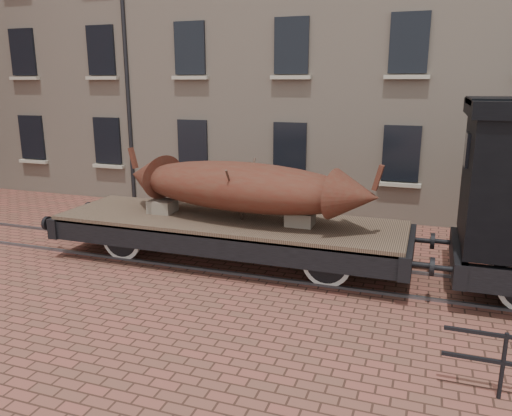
% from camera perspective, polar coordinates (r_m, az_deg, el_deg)
% --- Properties ---
extents(ground, '(90.00, 90.00, 0.00)m').
position_cam_1_polar(ground, '(11.68, 9.08, -7.61)').
color(ground, brown).
extents(warehouse_cream, '(40.00, 10.19, 14.00)m').
position_cam_1_polar(warehouse_cream, '(20.90, 23.96, 20.46)').
color(warehouse_cream, '#BFA991').
rests_on(warehouse_cream, ground).
extents(rail_track, '(30.00, 1.52, 0.06)m').
position_cam_1_polar(rail_track, '(11.66, 9.08, -7.47)').
color(rail_track, '#59595E').
rests_on(rail_track, ground).
extents(flatcar_wagon, '(9.46, 2.57, 1.43)m').
position_cam_1_polar(flatcar_wagon, '(12.08, -3.19, -2.23)').
color(flatcar_wagon, brown).
rests_on(flatcar_wagon, ground).
extents(iron_boat, '(6.53, 2.42, 1.57)m').
position_cam_1_polar(iron_boat, '(11.71, -1.65, 2.49)').
color(iron_boat, '#481911').
rests_on(iron_boat, flatcar_wagon).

